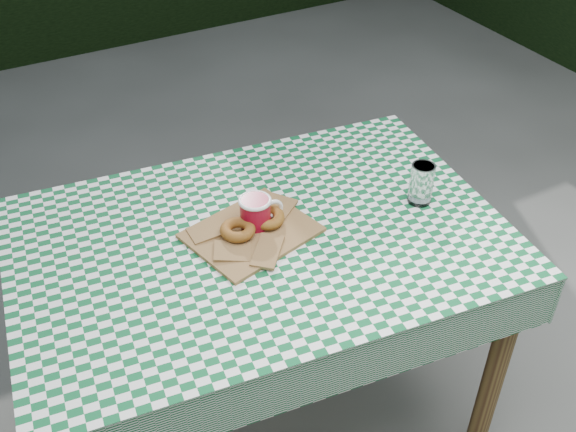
# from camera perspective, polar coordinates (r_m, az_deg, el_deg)

# --- Properties ---
(ground) EXTENTS (60.00, 60.00, 0.00)m
(ground) POSITION_cam_1_polar(r_m,az_deg,el_deg) (2.40, -4.58, -13.31)
(ground) COLOR #4F4F4A
(ground) RESTS_ON ground
(table) EXTENTS (1.33, 0.96, 0.75)m
(table) POSITION_cam_1_polar(r_m,az_deg,el_deg) (2.00, -2.08, -10.12)
(table) COLOR #4E2E1B
(table) RESTS_ON ground
(tablecloth) EXTENTS (1.35, 0.99, 0.01)m
(tablecloth) POSITION_cam_1_polar(r_m,az_deg,el_deg) (1.74, -2.36, -1.78)
(tablecloth) COLOR #0D542B
(tablecloth) RESTS_ON table
(paper_bag) EXTENTS (0.36, 0.31, 0.02)m
(paper_bag) POSITION_cam_1_polar(r_m,az_deg,el_deg) (1.74, -3.12, -1.34)
(paper_bag) COLOR olive
(paper_bag) RESTS_ON tablecloth
(bagel_front) EXTENTS (0.09, 0.09, 0.03)m
(bagel_front) POSITION_cam_1_polar(r_m,az_deg,el_deg) (1.71, -4.28, -1.17)
(bagel_front) COLOR brown
(bagel_front) RESTS_ON paper_bag
(bagel_back) EXTENTS (0.09, 0.09, 0.03)m
(bagel_back) POSITION_cam_1_polar(r_m,az_deg,el_deg) (1.75, -1.76, -0.05)
(bagel_back) COLOR olive
(bagel_back) RESTS_ON paper_bag
(coffee_mug) EXTENTS (0.17, 0.17, 0.09)m
(coffee_mug) POSITION_cam_1_polar(r_m,az_deg,el_deg) (1.74, -2.78, 0.22)
(coffee_mug) COLOR maroon
(coffee_mug) RESTS_ON tablecloth
(drinking_glass) EXTENTS (0.07, 0.07, 0.12)m
(drinking_glass) POSITION_cam_1_polar(r_m,az_deg,el_deg) (1.86, 11.22, 2.71)
(drinking_glass) COLOR white
(drinking_glass) RESTS_ON tablecloth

